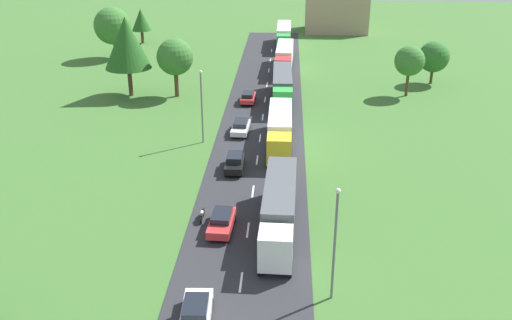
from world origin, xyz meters
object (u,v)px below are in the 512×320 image
object	(u,v)px
tree_maple	(127,43)
car_fourth	(241,127)
car_lead	(196,311)
lamppost_lead	(335,239)
lamppost_second	(202,103)
tree_lime	(410,61)
car_second	(222,221)
car_third	(235,162)
truck_lead	(279,207)
motorcycle_courier	(202,214)
truck_third	(282,85)
truck_fifth	(284,35)
truck_second	(280,129)
truck_fourth	(284,57)
car_fifth	(248,97)
tree_oak	(141,20)
tree_elm	(175,57)
tree_birch	(434,57)
tree_pine	(112,26)
distant_building	(336,12)

from	to	relation	value
tree_maple	car_fourth	bearing A→B (deg)	-39.70
car_lead	lamppost_lead	distance (m)	9.96
car_lead	lamppost_second	xyz separation A→B (m)	(-3.82, 30.27, 3.74)
tree_lime	car_second	bearing A→B (deg)	-120.01
car_third	truck_lead	bearing A→B (deg)	-67.99
lamppost_lead	motorcycle_courier	bearing A→B (deg)	135.67
truck_third	truck_fifth	world-z (taller)	truck_third
truck_second	truck_fourth	distance (m)	32.10
car_fourth	car_fifth	distance (m)	11.22
car_lead	truck_second	bearing A→B (deg)	80.85
tree_oak	tree_elm	world-z (taller)	tree_elm
car_third	car_fifth	bearing A→B (deg)	90.28
truck_third	truck_fourth	bearing A→B (deg)	89.65
car_second	lamppost_second	bearing A→B (deg)	102.46
car_fourth	tree_birch	xyz separation A→B (m)	(26.63, 21.89, 3.22)
lamppost_lead	tree_maple	xyz separation A→B (m)	(-24.95, 43.93, 2.76)
car_fourth	tree_pine	size ratio (longest dim) A/B	0.53
car_third	tree_birch	world-z (taller)	tree_birch
truck_fifth	tree_elm	xyz separation A→B (m)	(-14.44, -31.46, 3.32)
truck_fourth	car_fourth	world-z (taller)	truck_fourth
car_lead	car_fifth	bearing A→B (deg)	89.66
truck_fourth	distant_building	distance (m)	33.77
truck_lead	truck_fifth	size ratio (longest dim) A/B	1.01
car_second	tree_elm	world-z (taller)	tree_elm
car_fourth	tree_lime	xyz separation A→B (m)	(21.85, 15.59, 4.13)
car_fourth	tree_maple	xyz separation A→B (m)	(-16.40, 13.62, 6.58)
car_lead	truck_fifth	bearing A→B (deg)	86.60
truck_lead	car_lead	distance (m)	12.73
truck_second	truck_third	size ratio (longest dim) A/B	0.92
tree_maple	tree_oak	bearing A→B (deg)	100.69
truck_fourth	truck_second	bearing A→B (deg)	-90.28
tree_birch	car_fourth	bearing A→B (deg)	-140.58
truck_lead	car_third	distance (m)	12.43
truck_third	tree_lime	size ratio (longest dim) A/B	1.98
car_fourth	distant_building	size ratio (longest dim) A/B	0.36
car_fifth	tree_lime	distance (m)	22.56
tree_maple	tree_pine	size ratio (longest dim) A/B	1.25
tree_maple	tree_lime	size ratio (longest dim) A/B	1.55
distant_building	tree_birch	bearing A→B (deg)	-73.48
tree_lime	lamppost_lead	bearing A→B (deg)	-106.15
car_second	tree_oak	bearing A→B (deg)	108.41
truck_second	car_second	distance (m)	18.68
car_second	distant_building	xyz separation A→B (m)	(15.03, 82.28, 3.02)
truck_fourth	car_fourth	size ratio (longest dim) A/B	2.94
tree_birch	tree_elm	distance (m)	37.53
truck_third	tree_elm	xyz separation A→B (m)	(-14.60, 1.41, 3.31)
truck_lead	car_fifth	xyz separation A→B (m)	(-4.74, 32.92, -1.36)
tree_maple	lamppost_second	bearing A→B (deg)	-53.34
car_second	tree_maple	bearing A→B (deg)	115.02
truck_second	truck_fifth	bearing A→B (deg)	90.12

